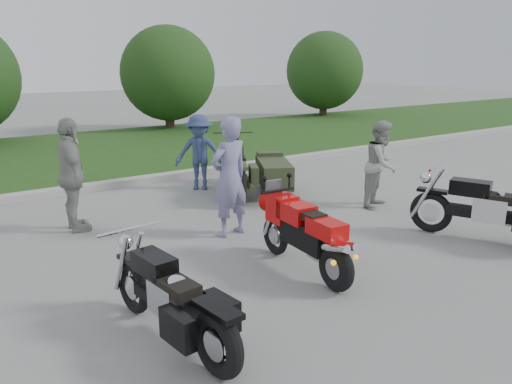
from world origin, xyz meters
TOP-DOWN VIEW (x-y plane):
  - ground at (0.00, 0.00)m, footprint 80.00×80.00m
  - curb at (0.00, 6.00)m, footprint 60.00×0.30m
  - grass_strip at (0.00, 10.15)m, footprint 60.00×8.00m
  - tree_mid_right at (4.00, 13.50)m, footprint 3.60×3.60m
  - tree_far_right at (12.00, 13.50)m, footprint 3.60×3.60m
  - sportbike_red at (-0.25, 0.12)m, footprint 0.40×1.96m
  - cruiser_left at (-2.42, -0.52)m, footprint 0.52×2.19m
  - cruiser_right at (2.86, -0.71)m, footprint 1.13×2.32m
  - cruiser_sidecar at (1.52, 3.76)m, footprint 1.91×2.39m
  - person_stripe at (-0.31, 1.92)m, footprint 0.76×0.57m
  - person_grey at (2.93, 1.70)m, footprint 0.98×0.89m
  - person_denim at (0.67, 4.78)m, footprint 1.21×1.09m
  - person_back at (-2.31, 3.54)m, footprint 0.52×1.12m

SIDE VIEW (x-z plane):
  - ground at x=0.00m, z-range 0.00..0.00m
  - grass_strip at x=0.00m, z-range 0.00..0.14m
  - curb at x=0.00m, z-range 0.00..0.15m
  - cruiser_left at x=-2.42m, z-range 0.01..0.85m
  - cruiser_sidecar at x=1.52m, z-range -0.03..0.95m
  - cruiser_right at x=2.86m, z-range 0.01..0.95m
  - sportbike_red at x=-0.25m, z-range 0.08..1.01m
  - person_denim at x=0.67m, z-range 0.00..1.63m
  - person_grey at x=2.93m, z-range 0.00..1.65m
  - person_back at x=-2.31m, z-range 0.00..1.87m
  - person_stripe at x=-0.31m, z-range 0.00..1.91m
  - tree_mid_right at x=4.00m, z-range 0.19..4.19m
  - tree_far_right at x=12.00m, z-range 0.19..4.19m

